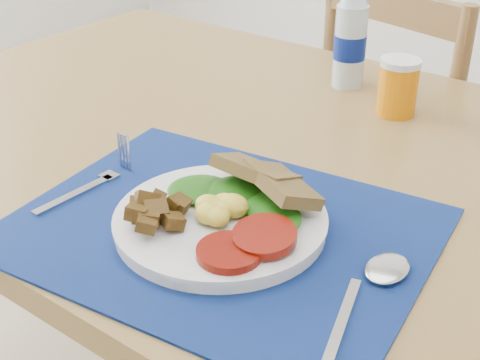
# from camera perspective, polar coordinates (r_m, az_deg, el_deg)

# --- Properties ---
(table) EXTENTS (1.40, 0.90, 0.75)m
(table) POSITION_cam_1_polar(r_m,az_deg,el_deg) (1.09, 1.59, -0.56)
(table) COLOR brown
(table) RESTS_ON ground
(chair_far) EXTENTS (0.48, 0.47, 1.08)m
(chair_far) POSITION_cam_1_polar(r_m,az_deg,el_deg) (1.63, 14.24, 4.50)
(chair_far) COLOR #55321E
(chair_far) RESTS_ON ground
(placemat) EXTENTS (0.54, 0.45, 0.00)m
(placemat) POSITION_cam_1_polar(r_m,az_deg,el_deg) (0.83, -1.67, -4.21)
(placemat) COLOR black
(placemat) RESTS_ON table
(breakfast_plate) EXTENTS (0.26, 0.26, 0.06)m
(breakfast_plate) POSITION_cam_1_polar(r_m,az_deg,el_deg) (0.82, -2.13, -3.04)
(breakfast_plate) COLOR silver
(breakfast_plate) RESTS_ON placemat
(fork) EXTENTS (0.03, 0.18, 0.00)m
(fork) POSITION_cam_1_polar(r_m,az_deg,el_deg) (0.94, -12.12, -0.22)
(fork) COLOR #B2B5BA
(fork) RESTS_ON placemat
(spoon) EXTENTS (0.05, 0.20, 0.01)m
(spoon) POSITION_cam_1_polar(r_m,az_deg,el_deg) (0.75, 11.44, -8.66)
(spoon) COLOR #B2B5BA
(spoon) RESTS_ON placemat
(water_bottle) EXTENTS (0.06, 0.06, 0.20)m
(water_bottle) POSITION_cam_1_polar(r_m,az_deg,el_deg) (1.26, 9.39, 11.76)
(water_bottle) COLOR #ADBFCC
(water_bottle) RESTS_ON table
(juice_glass) EXTENTS (0.07, 0.07, 0.09)m
(juice_glass) POSITION_cam_1_polar(r_m,az_deg,el_deg) (1.16, 13.31, 7.61)
(juice_glass) COLOR orange
(juice_glass) RESTS_ON table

